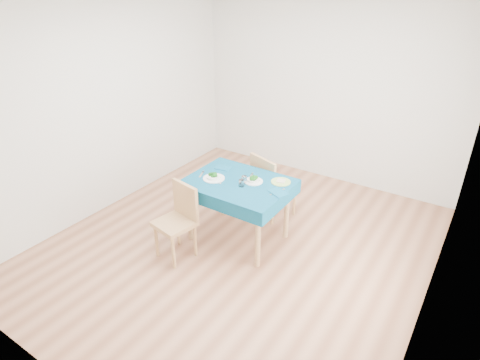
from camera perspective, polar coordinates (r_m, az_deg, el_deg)
The scene contains 16 objects.
room_shell at distance 4.13m, azimuth 0.00°, elevation 6.16°, with size 4.02×4.52×2.73m.
table at distance 4.69m, azimuth -0.24°, elevation -4.35°, with size 1.14×0.86×0.76m, color navy.
chair_near at distance 4.40m, azimuth -9.37°, elevation -5.54°, with size 0.38×0.42×0.96m, color #AF8352.
chair_far at distance 5.11m, azimuth 5.02°, elevation 0.81°, with size 0.46×0.50×1.14m, color #AF8352.
bowl_near at distance 4.56m, azimuth -3.75°, elevation 0.59°, with size 0.25×0.25×0.08m, color white, non-canonical shape.
bowl_far at distance 4.48m, azimuth 1.93°, elevation 0.11°, with size 0.21×0.21×0.06m, color white, non-canonical shape.
fork_near at distance 4.68m, azimuth -5.51°, elevation 0.80°, with size 0.02×0.16×0.00m, color silver.
knife_near at distance 4.53m, azimuth -2.59°, elevation -0.04°, with size 0.01×0.19×0.00m, color silver.
fork_far at distance 4.60m, azimuth 1.53°, elevation 0.46°, with size 0.02×0.18×0.00m, color silver.
knife_far at distance 4.30m, azimuth 5.34°, elevation -1.69°, with size 0.02×0.22×0.00m, color silver.
napkin_near at distance 4.82m, azimuth -2.47°, elevation 1.73°, with size 0.18×0.12×0.01m, color navy.
napkin_far at distance 4.28m, azimuth 5.47°, elevation -1.80°, with size 0.20×0.14×0.01m, color navy.
tumbler_center at distance 4.46m, azimuth 0.60°, elevation 0.07°, with size 0.06×0.06×0.08m, color white.
tumbler_side at distance 4.38m, azimuth 0.21°, elevation -0.43°, with size 0.06×0.06×0.08m, color white.
side_plate at distance 4.51m, azimuth 5.83°, elevation -0.26°, with size 0.22×0.22×0.01m, color #A6C962.
bread_slice at distance 4.50m, azimuth 5.84°, elevation -0.12°, with size 0.09×0.09×0.01m, color beige.
Camera 1 is at (2.12, -3.22, 2.82)m, focal length 30.00 mm.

